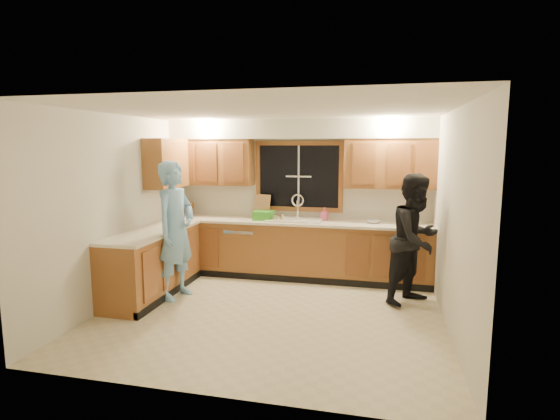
% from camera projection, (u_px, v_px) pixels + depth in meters
% --- Properties ---
extents(floor, '(4.20, 4.20, 0.00)m').
position_uv_depth(floor, '(270.00, 313.00, 5.49)').
color(floor, beige).
rests_on(floor, ground).
extents(ceiling, '(4.20, 4.20, 0.00)m').
position_uv_depth(ceiling, '(270.00, 110.00, 5.13)').
color(ceiling, white).
extents(wall_back, '(4.20, 0.00, 4.20)m').
position_uv_depth(wall_back, '(299.00, 198.00, 7.14)').
color(wall_back, beige).
rests_on(wall_back, ground).
extents(wall_left, '(0.00, 3.80, 3.80)m').
position_uv_depth(wall_left, '(117.00, 210.00, 5.78)').
color(wall_left, beige).
rests_on(wall_left, ground).
extents(wall_right, '(0.00, 3.80, 3.80)m').
position_uv_depth(wall_right, '(453.00, 222.00, 4.84)').
color(wall_right, beige).
rests_on(wall_right, ground).
extents(base_cabinets_back, '(4.20, 0.60, 0.88)m').
position_uv_depth(base_cabinets_back, '(295.00, 250.00, 6.97)').
color(base_cabinets_back, '#965B2B').
rests_on(base_cabinets_back, ground).
extents(base_cabinets_left, '(0.60, 1.90, 0.88)m').
position_uv_depth(base_cabinets_left, '(153.00, 264.00, 6.17)').
color(base_cabinets_left, '#965B2B').
rests_on(base_cabinets_left, ground).
extents(countertop_back, '(4.20, 0.63, 0.04)m').
position_uv_depth(countertop_back, '(295.00, 222.00, 6.89)').
color(countertop_back, '#ECE0C7').
rests_on(countertop_back, base_cabinets_back).
extents(countertop_left, '(0.63, 1.90, 0.04)m').
position_uv_depth(countertop_left, '(153.00, 232.00, 6.10)').
color(countertop_left, '#ECE0C7').
rests_on(countertop_left, base_cabinets_left).
extents(upper_cabinets_left, '(1.35, 0.33, 0.75)m').
position_uv_depth(upper_cabinets_left, '(212.00, 162.00, 7.22)').
color(upper_cabinets_left, '#965B2B').
rests_on(upper_cabinets_left, wall_back).
extents(upper_cabinets_right, '(1.35, 0.33, 0.75)m').
position_uv_depth(upper_cabinets_right, '(390.00, 164.00, 6.59)').
color(upper_cabinets_right, '#965B2B').
rests_on(upper_cabinets_right, wall_back).
extents(upper_cabinets_return, '(0.33, 0.90, 0.75)m').
position_uv_depth(upper_cabinets_return, '(167.00, 163.00, 6.74)').
color(upper_cabinets_return, '#965B2B').
rests_on(upper_cabinets_return, wall_left).
extents(soffit, '(4.20, 0.35, 0.30)m').
position_uv_depth(soffit, '(297.00, 129.00, 6.82)').
color(soffit, silver).
rests_on(soffit, wall_back).
extents(window_frame, '(1.44, 0.03, 1.14)m').
position_uv_depth(window_frame, '(299.00, 176.00, 7.09)').
color(window_frame, black).
rests_on(window_frame, wall_back).
extents(sink, '(0.86, 0.52, 0.57)m').
position_uv_depth(sink, '(295.00, 224.00, 6.91)').
color(sink, white).
rests_on(sink, countertop_back).
extents(dishwasher, '(0.60, 0.56, 0.82)m').
position_uv_depth(dishwasher, '(244.00, 249.00, 7.15)').
color(dishwasher, silver).
rests_on(dishwasher, floor).
extents(stove, '(0.58, 0.75, 0.90)m').
position_uv_depth(stove, '(131.00, 274.00, 5.61)').
color(stove, silver).
rests_on(stove, floor).
extents(man, '(0.58, 0.77, 1.89)m').
position_uv_depth(man, '(176.00, 230.00, 5.96)').
color(man, '#77AFE1').
rests_on(man, floor).
extents(woman, '(1.04, 1.07, 1.73)m').
position_uv_depth(woman, '(416.00, 239.00, 5.76)').
color(woman, black).
rests_on(woman, floor).
extents(knife_block, '(0.14, 0.12, 0.23)m').
position_uv_depth(knife_block, '(190.00, 209.00, 7.41)').
color(knife_block, brown).
rests_on(knife_block, countertop_back).
extents(cutting_board, '(0.30, 0.17, 0.38)m').
position_uv_depth(cutting_board, '(262.00, 206.00, 7.18)').
color(cutting_board, tan).
rests_on(cutting_board, countertop_back).
extents(dish_crate, '(0.31, 0.29, 0.14)m').
position_uv_depth(dish_crate, '(264.00, 215.00, 6.98)').
color(dish_crate, green).
rests_on(dish_crate, countertop_back).
extents(soap_bottle, '(0.12, 0.12, 0.20)m').
position_uv_depth(soap_bottle, '(324.00, 214.00, 6.92)').
color(soap_bottle, '#DE547E').
rests_on(soap_bottle, countertop_back).
extents(bowl, '(0.24, 0.24, 0.05)m').
position_uv_depth(bowl, '(373.00, 222.00, 6.67)').
color(bowl, silver).
rests_on(bowl, countertop_back).
extents(can_left, '(0.08, 0.08, 0.11)m').
position_uv_depth(can_left, '(275.00, 218.00, 6.81)').
color(can_left, beige).
rests_on(can_left, countertop_back).
extents(can_right, '(0.09, 0.09, 0.12)m').
position_uv_depth(can_right, '(282.00, 218.00, 6.82)').
color(can_right, beige).
rests_on(can_right, countertop_back).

